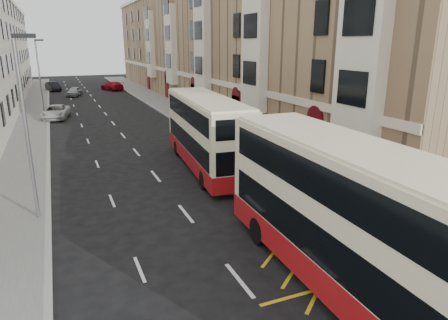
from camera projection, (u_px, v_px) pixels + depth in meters
name	position (u px, v px, depth m)	size (l,w,h in m)	color
pavement_right	(201.00, 124.00, 39.54)	(4.00, 120.00, 0.15)	#5F605B
pavement_left	(29.00, 137.00, 33.75)	(3.00, 120.00, 0.15)	#5F605B
kerb_right	(182.00, 125.00, 38.79)	(0.25, 120.00, 0.15)	gray
kerb_left	(48.00, 136.00, 34.31)	(0.25, 120.00, 0.15)	gray
road_markings	(100.00, 107.00, 49.82)	(10.00, 110.00, 0.01)	silver
terrace_right	(210.00, 45.00, 53.59)	(10.75, 79.00, 15.25)	#9C7E5B
guard_railing	(353.00, 209.00, 17.24)	(0.06, 6.56, 1.01)	red
street_lamp_near	(26.00, 120.00, 16.99)	(0.93, 0.18, 8.00)	gray
street_lamp_far	(40.00, 73.00, 43.49)	(0.93, 0.18, 8.00)	gray
double_decker_front	(352.00, 221.00, 12.37)	(3.17, 12.28, 4.87)	#FDF3C2
double_decker_rear	(206.00, 133.00, 25.12)	(3.65, 11.69, 4.59)	#FDF3C2
pedestrian_far	(405.00, 213.00, 16.57)	(0.99, 0.41, 1.69)	black
white_van	(56.00, 112.00, 42.29)	(2.38, 5.17, 1.44)	silver
car_silver	(74.00, 92.00, 60.18)	(1.65, 4.09, 1.39)	#999CA0
car_dark	(53.00, 86.00, 66.95)	(1.57, 4.49, 1.48)	black
car_red	(112.00, 86.00, 67.72)	(2.12, 5.20, 1.51)	#9D0617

